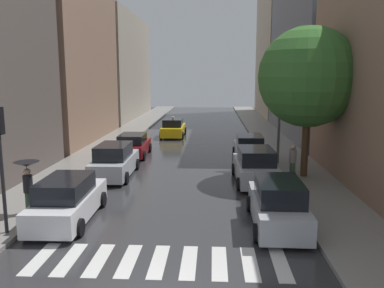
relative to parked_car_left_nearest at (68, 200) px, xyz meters
name	(u,v)px	position (x,y,z in m)	size (l,w,h in m)	color
ground_plane	(194,143)	(3.89, 17.97, -0.82)	(28.00, 72.00, 0.04)	#313134
sidewalk_left	(115,141)	(-2.61, 17.97, -0.73)	(3.00, 72.00, 0.15)	gray
sidewalk_right	(274,142)	(10.39, 17.97, -0.73)	(3.00, 72.00, 0.15)	gray
crosswalk_stripes	(159,261)	(3.89, -3.20, -0.79)	(7.65, 2.20, 0.01)	silver
building_left_far	(114,68)	(-7.11, 36.72, 5.55)	(6.00, 20.14, 12.71)	#9E9384
building_right_mid	(320,43)	(14.89, 22.67, 7.49)	(6.00, 18.73, 16.58)	slate
building_right_far	(286,18)	(14.89, 40.63, 11.96)	(6.00, 15.52, 25.52)	#B2A38C
parked_car_left_nearest	(68,200)	(0.00, 0.00, 0.00)	(2.09, 4.80, 1.72)	silver
parked_car_left_second	(115,161)	(0.14, 6.71, 0.04)	(2.08, 4.77, 1.82)	#B2B7BF
parked_car_left_third	(133,146)	(0.04, 12.25, -0.07)	(2.12, 4.33, 1.54)	maroon
parked_car_right_nearest	(278,205)	(7.85, -0.19, 0.03)	(2.02, 4.64, 1.79)	#B2B7BF
parked_car_right_second	(255,167)	(7.65, 5.85, 0.04)	(2.24, 4.69, 1.82)	#B2B7BF
parked_car_right_third	(249,149)	(7.81, 11.15, -0.01)	(2.06, 4.41, 1.69)	#B2B7BF
taxi_midroad	(173,128)	(1.92, 21.12, -0.04)	(2.08, 4.52, 1.81)	yellow
pedestrian_foreground	(27,177)	(-1.63, 0.27, 0.82)	(0.96, 0.96, 2.07)	#38513D
pedestrian_near_tree	(293,161)	(9.60, 6.15, 0.31)	(0.36, 0.36, 1.82)	#38513D
street_tree_right	(308,77)	(10.34, 6.86, 4.56)	(5.18, 5.18, 7.81)	#513823
lamp_post_right	(280,98)	(9.44, 9.93, 3.30)	(0.60, 0.28, 6.84)	#595B60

